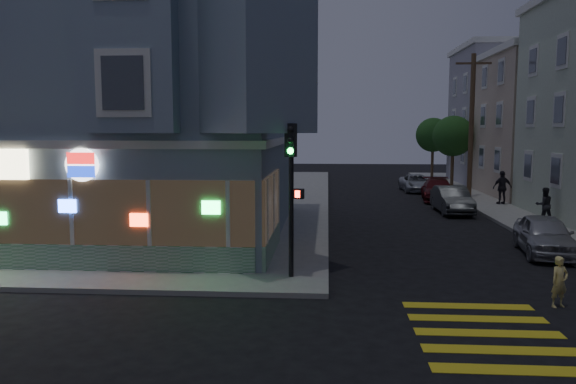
# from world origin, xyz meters

# --- Properties ---
(ground) EXTENTS (120.00, 120.00, 0.00)m
(ground) POSITION_xyz_m (0.00, 0.00, 0.00)
(ground) COLOR black
(ground) RESTS_ON ground
(sidewalk_nw) EXTENTS (33.00, 42.00, 0.15)m
(sidewalk_nw) POSITION_xyz_m (-13.50, 23.00, 0.07)
(sidewalk_nw) COLOR gray
(sidewalk_nw) RESTS_ON ground
(corner_building) EXTENTS (14.60, 14.60, 11.40)m
(corner_building) POSITION_xyz_m (-6.00, 10.98, 5.82)
(corner_building) COLOR gray
(corner_building) RESTS_ON sidewalk_nw
(row_house_d) EXTENTS (12.00, 8.60, 10.50)m
(row_house_d) POSITION_xyz_m (19.50, 34.00, 5.40)
(row_house_d) COLOR gray
(row_house_d) RESTS_ON sidewalk_ne
(utility_pole) EXTENTS (2.20, 0.30, 9.00)m
(utility_pole) POSITION_xyz_m (12.00, 24.00, 4.80)
(utility_pole) COLOR #4C3826
(utility_pole) RESTS_ON sidewalk_ne
(street_tree_near) EXTENTS (3.00, 3.00, 5.30)m
(street_tree_near) POSITION_xyz_m (12.20, 30.00, 3.94)
(street_tree_near) COLOR #4C3826
(street_tree_near) RESTS_ON sidewalk_ne
(street_tree_far) EXTENTS (3.00, 3.00, 5.30)m
(street_tree_far) POSITION_xyz_m (12.20, 38.00, 3.94)
(street_tree_far) COLOR #4C3826
(street_tree_far) RESTS_ON sidewalk_ne
(running_child) EXTENTS (0.55, 0.45, 1.30)m
(running_child) POSITION_xyz_m (8.79, 1.77, 0.65)
(running_child) COLOR #F5DE7D
(running_child) RESTS_ON ground
(pedestrian_a) EXTENTS (0.83, 0.66, 1.62)m
(pedestrian_a) POSITION_xyz_m (13.00, 14.15, 0.96)
(pedestrian_a) COLOR black
(pedestrian_a) RESTS_ON sidewalk_ne
(pedestrian_b) EXTENTS (1.21, 0.70, 1.93)m
(pedestrian_b) POSITION_xyz_m (13.00, 20.48, 1.12)
(pedestrian_b) COLOR black
(pedestrian_b) RESTS_ON sidewalk_ne
(parked_car_a) EXTENTS (2.21, 4.32, 1.41)m
(parked_car_a) POSITION_xyz_m (10.70, 7.88, 0.70)
(parked_car_a) COLOR #ABADB3
(parked_car_a) RESTS_ON ground
(parked_car_b) EXTENTS (1.59, 4.35, 1.42)m
(parked_car_b) POSITION_xyz_m (9.57, 17.75, 0.71)
(parked_car_b) COLOR #3B3D40
(parked_car_b) RESTS_ON ground
(parked_car_c) EXTENTS (2.43, 4.87, 1.36)m
(parked_car_c) POSITION_xyz_m (9.83, 22.95, 0.68)
(parked_car_c) COLOR #551317
(parked_car_c) RESTS_ON ground
(parked_car_d) EXTENTS (2.18, 4.43, 1.21)m
(parked_car_d) POSITION_xyz_m (9.32, 28.15, 0.61)
(parked_car_d) COLOR #AEB3BA
(parked_car_d) RESTS_ON ground
(traffic_signal) EXTENTS (0.57, 0.50, 4.50)m
(traffic_signal) POSITION_xyz_m (1.92, 3.56, 3.19)
(traffic_signal) COLOR black
(traffic_signal) RESTS_ON sidewalk_nw
(fire_hydrant) EXTENTS (0.40, 0.23, 0.70)m
(fire_hydrant) POSITION_xyz_m (11.57, 9.80, 0.52)
(fire_hydrant) COLOR white
(fire_hydrant) RESTS_ON sidewalk_ne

